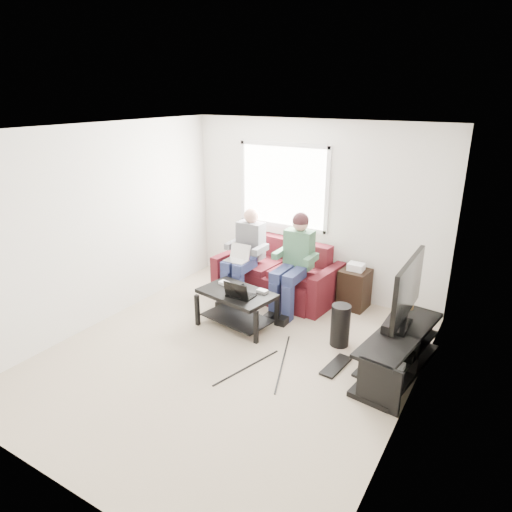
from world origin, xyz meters
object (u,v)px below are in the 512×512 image
object	(u,v)px
subwoofer	(340,325)
tv	(407,290)
sofa	(278,276)
end_table	(354,288)
tv_stand	(398,354)
coffee_table	(237,301)

from	to	relation	value
subwoofer	tv	bearing A→B (deg)	-8.82
sofa	tv	size ratio (longest dim) A/B	1.69
subwoofer	end_table	world-z (taller)	end_table
tv_stand	sofa	bearing A→B (deg)	152.07
tv	end_table	xyz separation A→B (m)	(-0.97, 1.21, -0.65)
tv_stand	tv	size ratio (longest dim) A/B	1.41
tv_stand	tv	distance (m)	0.74
sofa	coffee_table	world-z (taller)	sofa
tv	subwoofer	distance (m)	1.03
sofa	subwoofer	xyz separation A→B (m)	(1.34, -0.90, -0.05)
sofa	tv_stand	size ratio (longest dim) A/B	1.20
tv_stand	end_table	size ratio (longest dim) A/B	2.30
coffee_table	end_table	world-z (taller)	end_table
subwoofer	end_table	size ratio (longest dim) A/B	0.79
subwoofer	end_table	xyz separation A→B (m)	(-0.21, 1.10, 0.04)
end_table	tv	bearing A→B (deg)	-51.39
coffee_table	tv	bearing A→B (deg)	3.05
coffee_table	tv_stand	xyz separation A→B (m)	(2.12, 0.01, -0.14)
tv_stand	subwoofer	distance (m)	0.79
coffee_table	tv	xyz separation A→B (m)	(2.12, 0.11, 0.60)
tv_stand	coffee_table	bearing A→B (deg)	-179.65
sofa	end_table	bearing A→B (deg)	9.97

